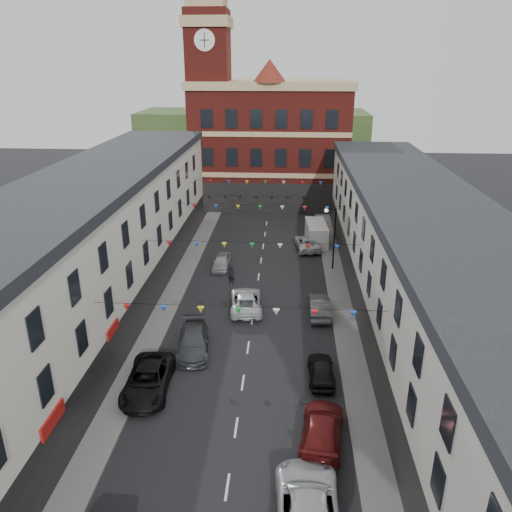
% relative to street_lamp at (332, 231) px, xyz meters
% --- Properties ---
extents(ground, '(160.00, 160.00, 0.00)m').
position_rel_street_lamp_xyz_m(ground, '(-6.55, -14.00, -3.90)').
color(ground, black).
rests_on(ground, ground).
extents(pavement_left, '(1.80, 64.00, 0.15)m').
position_rel_street_lamp_xyz_m(pavement_left, '(-13.45, -12.00, -3.83)').
color(pavement_left, '#605E5B').
rests_on(pavement_left, ground).
extents(pavement_right, '(1.80, 64.00, 0.15)m').
position_rel_street_lamp_xyz_m(pavement_right, '(0.35, -12.00, -3.83)').
color(pavement_right, '#605E5B').
rests_on(pavement_right, ground).
extents(terrace_left, '(8.40, 56.00, 10.70)m').
position_rel_street_lamp_xyz_m(terrace_left, '(-18.33, -13.00, 1.44)').
color(terrace_left, silver).
rests_on(terrace_left, ground).
extents(terrace_right, '(8.40, 56.00, 9.70)m').
position_rel_street_lamp_xyz_m(terrace_right, '(5.23, -13.00, 0.95)').
color(terrace_right, silver).
rests_on(terrace_right, ground).
extents(civic_building, '(20.60, 13.30, 18.50)m').
position_rel_street_lamp_xyz_m(civic_building, '(-6.55, 23.95, 4.23)').
color(civic_building, maroon).
rests_on(civic_building, ground).
extents(clock_tower, '(5.60, 5.60, 30.00)m').
position_rel_street_lamp_xyz_m(clock_tower, '(-14.05, 21.00, 11.03)').
color(clock_tower, maroon).
rests_on(clock_tower, ground).
extents(distant_hill, '(40.00, 14.00, 10.00)m').
position_rel_street_lamp_xyz_m(distant_hill, '(-10.55, 48.00, 1.10)').
color(distant_hill, '#2E4A22').
rests_on(distant_hill, ground).
extents(street_lamp, '(1.10, 0.36, 6.00)m').
position_rel_street_lamp_xyz_m(street_lamp, '(0.00, 0.00, 0.00)').
color(street_lamp, black).
rests_on(street_lamp, ground).
extents(car_left_c, '(2.78, 5.55, 1.51)m').
position_rel_street_lamp_xyz_m(car_left_c, '(-12.05, -19.15, -3.15)').
color(car_left_c, black).
rests_on(car_left_c, ground).
extents(car_left_d, '(2.65, 5.22, 1.45)m').
position_rel_street_lamp_xyz_m(car_left_d, '(-10.17, -14.66, -3.18)').
color(car_left_d, '#3D4045').
rests_on(car_left_d, ground).
extents(car_left_e, '(1.60, 3.88, 1.31)m').
position_rel_street_lamp_xyz_m(car_left_e, '(-10.15, -0.16, -3.25)').
color(car_left_e, '#93969B').
rests_on(car_left_e, ground).
extents(car_right_b, '(2.85, 5.96, 1.64)m').
position_rel_street_lamp_xyz_m(car_right_b, '(-2.95, -27.62, -3.08)').
color(car_right_b, '#B3B6BC').
rests_on(car_right_b, ground).
extents(car_right_c, '(2.73, 5.36, 1.49)m').
position_rel_street_lamp_xyz_m(car_right_c, '(-2.07, -22.72, -3.16)').
color(car_right_c, '#5F1313').
rests_on(car_right_c, ground).
extents(car_right_d, '(1.62, 3.88, 1.31)m').
position_rel_street_lamp_xyz_m(car_right_d, '(-1.78, -17.31, -3.25)').
color(car_right_d, black).
rests_on(car_right_d, ground).
extents(car_right_e, '(1.57, 4.35, 1.43)m').
position_rel_street_lamp_xyz_m(car_right_e, '(-1.47, -8.89, -3.19)').
color(car_right_e, '#53575C').
rests_on(car_right_e, ground).
extents(car_right_f, '(2.85, 5.16, 1.37)m').
position_rel_street_lamp_xyz_m(car_right_f, '(-1.94, 5.53, -3.22)').
color(car_right_f, silver).
rests_on(car_right_f, ground).
extents(moving_car, '(2.88, 5.38, 1.44)m').
position_rel_street_lamp_xyz_m(moving_car, '(-7.18, -8.28, -3.19)').
color(moving_car, silver).
rests_on(moving_car, ground).
extents(white_van, '(2.31, 5.26, 2.27)m').
position_rel_street_lamp_xyz_m(white_van, '(-0.95, 7.25, -2.77)').
color(white_van, silver).
rests_on(white_van, ground).
extents(pedestrian, '(0.71, 0.57, 1.67)m').
position_rel_street_lamp_xyz_m(pedestrian, '(-8.81, -3.75, -3.07)').
color(pedestrian, black).
rests_on(pedestrian, ground).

